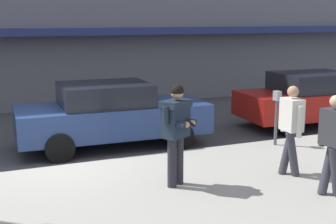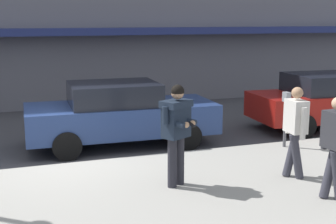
% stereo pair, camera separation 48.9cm
% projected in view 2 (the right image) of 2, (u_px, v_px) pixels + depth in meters
% --- Properties ---
extents(ground_plane, '(80.00, 80.00, 0.00)m').
position_uv_depth(ground_plane, '(62.00, 167.00, 9.74)').
color(ground_plane, '#3D3D42').
extents(sidewalk, '(32.00, 5.30, 0.14)m').
position_uv_depth(sidewalk, '(148.00, 209.00, 7.41)').
color(sidewalk, '#99968E').
rests_on(sidewalk, ground).
extents(curb_paint_line, '(28.00, 0.12, 0.01)m').
position_uv_depth(curb_paint_line, '(109.00, 161.00, 10.11)').
color(curb_paint_line, silver).
rests_on(curb_paint_line, ground).
extents(parked_sedan_mid, '(4.56, 2.05, 1.54)m').
position_uv_depth(parked_sedan_mid, '(120.00, 113.00, 11.26)').
color(parked_sedan_mid, navy).
rests_on(parked_sedan_mid, ground).
extents(parked_sedan_far, '(4.60, 2.13, 1.54)m').
position_uv_depth(parked_sedan_far, '(331.00, 100.00, 13.06)').
color(parked_sedan_far, maroon).
rests_on(parked_sedan_far, ground).
extents(man_texting_on_phone, '(0.63, 0.65, 1.81)m').
position_uv_depth(man_texting_on_phone, '(177.00, 124.00, 8.04)').
color(man_texting_on_phone, '#23232B').
rests_on(man_texting_on_phone, sidewalk).
extents(pedestrian_in_light_coat, '(0.35, 0.60, 1.70)m').
position_uv_depth(pedestrian_in_light_coat, '(295.00, 127.00, 8.50)').
color(pedestrian_in_light_coat, '#33333D').
rests_on(pedestrian_in_light_coat, sidewalk).
extents(pedestrian_with_bag, '(0.35, 0.72, 1.70)m').
position_uv_depth(pedestrian_with_bag, '(336.00, 142.00, 7.45)').
color(pedestrian_with_bag, '#33333D').
rests_on(pedestrian_with_bag, sidewalk).
extents(parking_meter, '(0.12, 0.18, 1.27)m').
position_uv_depth(parking_meter, '(286.00, 111.00, 10.60)').
color(parking_meter, '#4C4C51').
rests_on(parking_meter, sidewalk).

